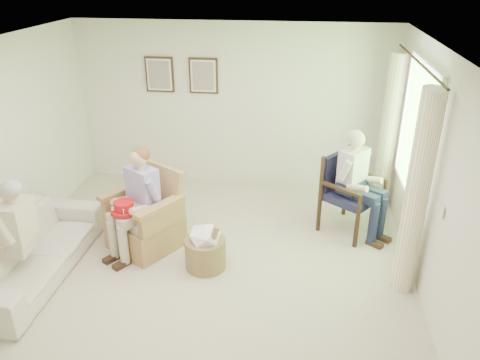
{
  "coord_description": "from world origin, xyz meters",
  "views": [
    {
      "loc": [
        1.08,
        -4.36,
        3.39
      ],
      "look_at": [
        0.41,
        0.58,
        1.05
      ],
      "focal_mm": 35.0,
      "sensor_mm": 36.0,
      "label": 1
    }
  ],
  "objects": [
    {
      "name": "curtain_left",
      "position": [
        2.33,
        0.22,
        1.15
      ],
      "size": [
        0.34,
        0.34,
        2.3
      ],
      "primitive_type": "cylinder",
      "color": "#FFF3C7",
      "rests_on": "ground"
    },
    {
      "name": "back_wall",
      "position": [
        0.0,
        2.75,
        1.3
      ],
      "size": [
        5.0,
        0.04,
        2.6
      ],
      "primitive_type": "cube",
      "color": "silver",
      "rests_on": "ground"
    },
    {
      "name": "framed_print_right",
      "position": [
        -0.45,
        2.71,
        1.78
      ],
      "size": [
        0.45,
        0.05,
        0.55
      ],
      "color": "#382114",
      "rests_on": "back_wall"
    },
    {
      "name": "person_sofa",
      "position": [
        -1.95,
        -0.37,
        0.74
      ],
      "size": [
        0.42,
        0.63,
        1.28
      ],
      "rotation": [
        0.0,
        0.0,
        -1.5
      ],
      "color": "#BFB099",
      "rests_on": "ground"
    },
    {
      "name": "person_dark",
      "position": [
        1.83,
        1.32,
        0.84
      ],
      "size": [
        0.4,
        0.63,
        1.42
      ],
      "rotation": [
        0.0,
        0.0,
        0.92
      ],
      "color": "#1A203B",
      "rests_on": "ground"
    },
    {
      "name": "sofa",
      "position": [
        -1.95,
        -0.15,
        0.32
      ],
      "size": [
        2.17,
        0.85,
        0.63
      ],
      "primitive_type": "imported",
      "rotation": [
        0.0,
        0.0,
        1.57
      ],
      "color": "silver",
      "rests_on": "ground"
    },
    {
      "name": "framed_print_left",
      "position": [
        -1.15,
        2.71,
        1.78
      ],
      "size": [
        0.45,
        0.05,
        0.55
      ],
      "color": "#382114",
      "rests_on": "back_wall"
    },
    {
      "name": "ceiling",
      "position": [
        0.0,
        0.0,
        2.6
      ],
      "size": [
        5.0,
        5.5,
        0.02
      ],
      "primitive_type": "cube",
      "color": "white",
      "rests_on": "back_wall"
    },
    {
      "name": "window",
      "position": [
        2.46,
        1.2,
        1.58
      ],
      "size": [
        0.13,
        2.5,
        1.63
      ],
      "color": "#2D6B23",
      "rests_on": "right_wall"
    },
    {
      "name": "person_wicker",
      "position": [
        -0.83,
        0.52,
        0.79
      ],
      "size": [
        0.4,
        0.62,
        1.35
      ],
      "rotation": [
        0.0,
        0.0,
        -0.56
      ],
      "color": "#BDB498",
      "rests_on": "ground"
    },
    {
      "name": "wood_armchair",
      "position": [
        1.83,
        1.49,
        0.58
      ],
      "size": [
        0.69,
        0.65,
        1.07
      ],
      "rotation": [
        0.0,
        0.0,
        0.92
      ],
      "color": "black",
      "rests_on": "ground"
    },
    {
      "name": "floor",
      "position": [
        0.0,
        0.0,
        0.0
      ],
      "size": [
        5.5,
        5.5,
        0.0
      ],
      "primitive_type": "plane",
      "color": "beige",
      "rests_on": "ground"
    },
    {
      "name": "hatbox",
      "position": [
        0.03,
        0.27,
        0.28
      ],
      "size": [
        0.57,
        0.57,
        0.72
      ],
      "color": "tan",
      "rests_on": "ground"
    },
    {
      "name": "wicker_armchair",
      "position": [
        -0.83,
        0.65,
        0.33
      ],
      "size": [
        0.81,
        0.8,
        1.03
      ],
      "rotation": [
        0.0,
        0.0,
        -0.56
      ],
      "color": "#A1744C",
      "rests_on": "ground"
    },
    {
      "name": "right_wall",
      "position": [
        2.5,
        0.0,
        1.3
      ],
      "size": [
        0.04,
        5.5,
        2.6
      ],
      "primitive_type": "cube",
      "color": "silver",
      "rests_on": "ground"
    },
    {
      "name": "curtain_right",
      "position": [
        2.33,
        2.18,
        1.15
      ],
      "size": [
        0.34,
        0.34,
        2.3
      ],
      "primitive_type": "cylinder",
      "color": "#FFF3C7",
      "rests_on": "ground"
    },
    {
      "name": "red_hat",
      "position": [
        -0.97,
        0.35,
        0.7
      ],
      "size": [
        0.33,
        0.33,
        0.14
      ],
      "color": "#B51214",
      "rests_on": "person_wicker"
    }
  ]
}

